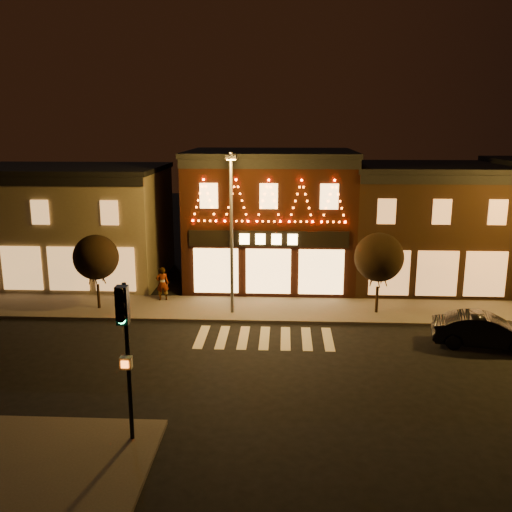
# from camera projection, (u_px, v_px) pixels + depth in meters

# --- Properties ---
(ground) EXTENTS (120.00, 120.00, 0.00)m
(ground) POSITION_uv_depth(u_px,v_px,m) (261.00, 375.00, 22.85)
(ground) COLOR black
(ground) RESTS_ON ground
(sidewalk_far) EXTENTS (44.00, 4.00, 0.15)m
(sidewalk_far) POSITION_uv_depth(u_px,v_px,m) (304.00, 310.00, 30.51)
(sidewalk_far) COLOR #47423D
(sidewalk_far) RESTS_ON ground
(sidewalk_near) EXTENTS (7.00, 7.00, 0.15)m
(sidewalk_near) POSITION_uv_depth(u_px,v_px,m) (19.00, 483.00, 15.86)
(sidewalk_near) COLOR #47423D
(sidewalk_near) RESTS_ON ground
(building_left) EXTENTS (12.20, 8.28, 7.30)m
(building_left) POSITION_uv_depth(u_px,v_px,m) (68.00, 223.00, 36.25)
(building_left) COLOR #80745B
(building_left) RESTS_ON ground
(building_pulp) EXTENTS (10.20, 8.34, 8.30)m
(building_pulp) POSITION_uv_depth(u_px,v_px,m) (270.00, 217.00, 35.48)
(building_pulp) COLOR black
(building_pulp) RESTS_ON ground
(building_right_a) EXTENTS (9.20, 8.28, 7.50)m
(building_right_a) POSITION_uv_depth(u_px,v_px,m) (423.00, 225.00, 35.12)
(building_right_a) COLOR #372213
(building_right_a) RESTS_ON ground
(traffic_signal_near) EXTENTS (0.36, 0.53, 5.15)m
(traffic_signal_near) POSITION_uv_depth(u_px,v_px,m) (125.00, 333.00, 16.98)
(traffic_signal_near) COLOR black
(traffic_signal_near) RESTS_ON sidewalk_near
(streetlamp_mid) EXTENTS (0.55, 1.93, 8.39)m
(streetlamp_mid) POSITION_uv_depth(u_px,v_px,m) (231.00, 221.00, 28.58)
(streetlamp_mid) COLOR #59595E
(streetlamp_mid) RESTS_ON sidewalk_far
(tree_left) EXTENTS (2.41, 2.41, 4.03)m
(tree_left) POSITION_uv_depth(u_px,v_px,m) (96.00, 257.00, 30.00)
(tree_left) COLOR black
(tree_left) RESTS_ON sidewalk_far
(tree_right) EXTENTS (2.56, 2.56, 4.28)m
(tree_right) POSITION_uv_depth(u_px,v_px,m) (379.00, 257.00, 29.26)
(tree_right) COLOR black
(tree_right) RESTS_ON sidewalk_far
(dark_sedan) EXTENTS (4.84, 2.43, 1.52)m
(dark_sedan) POSITION_uv_depth(u_px,v_px,m) (485.00, 331.00, 25.55)
(dark_sedan) COLOR black
(dark_sedan) RESTS_ON ground
(pedestrian) EXTENTS (0.80, 0.63, 1.91)m
(pedestrian) POSITION_uv_depth(u_px,v_px,m) (162.00, 284.00, 31.81)
(pedestrian) COLOR gray
(pedestrian) RESTS_ON sidewalk_far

